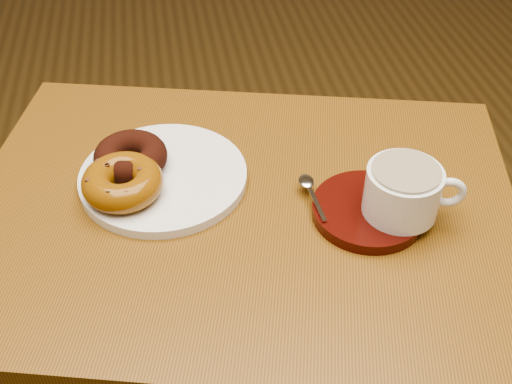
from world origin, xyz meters
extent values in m
cube|color=brown|center=(-0.02, 0.19, 0.66)|extent=(0.84, 0.71, 0.03)
cylinder|color=#472A14|center=(-0.27, 0.50, 0.32)|extent=(0.04, 0.04, 0.65)
cylinder|color=#472A14|center=(0.36, 0.33, 0.32)|extent=(0.04, 0.04, 0.65)
cylinder|color=white|center=(-0.11, 0.25, 0.68)|extent=(0.26, 0.26, 0.01)
torus|color=black|center=(-0.15, 0.27, 0.71)|extent=(0.13, 0.13, 0.04)
torus|color=brown|center=(-0.17, 0.22, 0.71)|extent=(0.12, 0.12, 0.04)
cube|color=#4A2718|center=(-0.13, 0.22, 0.73)|extent=(0.01, 0.00, 0.00)
cube|color=#4A2718|center=(-0.14, 0.24, 0.73)|extent=(0.01, 0.01, 0.00)
cube|color=#4A2718|center=(-0.15, 0.25, 0.73)|extent=(0.01, 0.01, 0.00)
cube|color=#4A2718|center=(-0.17, 0.25, 0.73)|extent=(0.00, 0.01, 0.00)
cube|color=#4A2718|center=(-0.18, 0.25, 0.73)|extent=(0.01, 0.01, 0.00)
cube|color=#4A2718|center=(-0.19, 0.24, 0.73)|extent=(0.01, 0.01, 0.00)
cube|color=#4A2718|center=(-0.20, 0.22, 0.73)|extent=(0.01, 0.00, 0.00)
cube|color=#4A2718|center=(-0.19, 0.20, 0.73)|extent=(0.01, 0.01, 0.00)
cube|color=#4A2718|center=(-0.18, 0.19, 0.73)|extent=(0.01, 0.01, 0.00)
cube|color=#4A2718|center=(-0.17, 0.19, 0.73)|extent=(0.00, 0.01, 0.00)
cube|color=#4A2718|center=(-0.15, 0.19, 0.73)|extent=(0.01, 0.01, 0.00)
cube|color=#4A2718|center=(-0.14, 0.20, 0.73)|extent=(0.01, 0.01, 0.00)
cylinder|color=#360B07|center=(0.14, 0.14, 0.68)|extent=(0.20, 0.20, 0.02)
cylinder|color=white|center=(0.18, 0.13, 0.72)|extent=(0.09, 0.09, 0.06)
cylinder|color=#523C1C|center=(0.18, 0.13, 0.76)|extent=(0.08, 0.08, 0.00)
torus|color=white|center=(0.23, 0.11, 0.73)|extent=(0.05, 0.02, 0.04)
ellipsoid|color=silver|center=(0.07, 0.20, 0.70)|extent=(0.02, 0.03, 0.01)
cube|color=silver|center=(0.08, 0.16, 0.70)|extent=(0.01, 0.08, 0.00)
camera|label=1|loc=(-0.10, -0.43, 1.24)|focal=45.00mm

